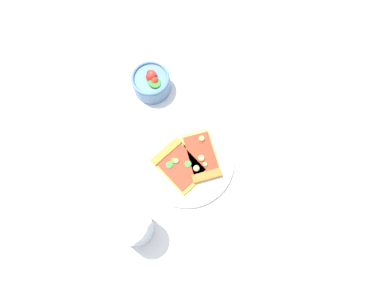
% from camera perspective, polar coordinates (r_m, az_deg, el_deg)
% --- Properties ---
extents(ground_plane, '(2.40, 2.40, 0.00)m').
position_cam_1_polar(ground_plane, '(0.92, -1.82, -1.16)').
color(ground_plane, silver).
rests_on(ground_plane, ground).
extents(plate, '(0.24, 0.24, 0.01)m').
position_cam_1_polar(plate, '(0.91, -0.83, -2.75)').
color(plate, white).
rests_on(plate, ground_plane).
extents(pizza_slice_near, '(0.15, 0.14, 0.02)m').
position_cam_1_polar(pizza_slice_near, '(0.89, -2.35, -3.06)').
color(pizza_slice_near, gold).
rests_on(pizza_slice_near, plate).
extents(pizza_slice_far, '(0.13, 0.15, 0.02)m').
position_cam_1_polar(pizza_slice_far, '(0.89, 1.57, -2.48)').
color(pizza_slice_far, gold).
rests_on(pizza_slice_far, plate).
extents(salad_bowl, '(0.10, 0.10, 0.08)m').
position_cam_1_polar(salad_bowl, '(0.97, -6.49, 9.75)').
color(salad_bowl, '#4C7299').
rests_on(salad_bowl, ground_plane).
extents(soda_glass, '(0.08, 0.08, 0.13)m').
position_cam_1_polar(soda_glass, '(0.83, -9.41, -12.87)').
color(soda_glass, silver).
rests_on(soda_glass, ground_plane).
extents(paper_napkin, '(0.18, 0.20, 0.00)m').
position_cam_1_polar(paper_napkin, '(0.98, 15.01, 3.54)').
color(paper_napkin, silver).
rests_on(paper_napkin, ground_plane).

